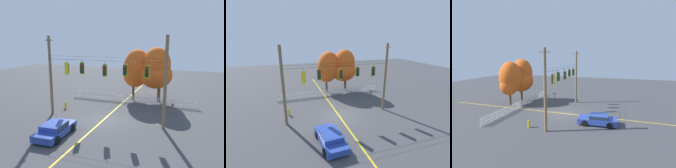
{
  "view_description": "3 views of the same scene",
  "coord_description": "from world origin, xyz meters",
  "views": [
    {
      "loc": [
        7.83,
        -18.83,
        7.78
      ],
      "look_at": [
        0.9,
        0.13,
        3.7
      ],
      "focal_mm": 34.98,
      "sensor_mm": 36.0,
      "label": 1
    },
    {
      "loc": [
        -5.54,
        -16.33,
        8.96
      ],
      "look_at": [
        -0.2,
        -0.2,
        3.96
      ],
      "focal_mm": 26.21,
      "sensor_mm": 36.0,
      "label": 2
    },
    {
      "loc": [
        -21.03,
        -7.01,
        7.41
      ],
      "look_at": [
        -0.08,
        0.03,
        3.91
      ],
      "focal_mm": 28.38,
      "sensor_mm": 36.0,
      "label": 3
    }
  ],
  "objects": [
    {
      "name": "ground",
      "position": [
        0.0,
        0.0,
        0.0
      ],
      "size": [
        80.0,
        80.0,
        0.0
      ],
      "primitive_type": "plane",
      "color": "#424244"
    },
    {
      "name": "lane_centerline_stripe",
      "position": [
        0.0,
        0.0,
        0.0
      ],
      "size": [
        0.16,
        36.0,
        0.01
      ],
      "primitive_type": "cube",
      "color": "gold",
      "rests_on": "ground"
    },
    {
      "name": "signal_support_span",
      "position": [
        0.0,
        -0.0,
        4.18
      ],
      "size": [
        11.98,
        1.1,
        8.21
      ],
      "color": "brown",
      "rests_on": "ground"
    },
    {
      "name": "traffic_signal_southbound_primary",
      "position": [
        -3.82,
        -0.01,
        5.0
      ],
      "size": [
        0.43,
        0.38,
        1.54
      ],
      "color": "black"
    },
    {
      "name": "traffic_signal_northbound_primary",
      "position": [
        -2.19,
        0.01,
        5.09
      ],
      "size": [
        0.43,
        0.38,
        1.42
      ],
      "color": "black"
    },
    {
      "name": "traffic_signal_northbound_secondary",
      "position": [
        0.2,
        0.01,
        4.98
      ],
      "size": [
        0.43,
        0.38,
        1.52
      ],
      "color": "black"
    },
    {
      "name": "traffic_signal_eastbound_side",
      "position": [
        2.19,
        0.01,
        5.1
      ],
      "size": [
        0.43,
        0.38,
        1.36
      ],
      "color": "black"
    },
    {
      "name": "traffic_signal_westbound_side",
      "position": [
        4.19,
        0.01,
        5.03
      ],
      "size": [
        0.43,
        0.38,
        1.46
      ],
      "color": "black"
    },
    {
      "name": "white_picket_fence",
      "position": [
        0.9,
        6.96,
        0.51
      ],
      "size": [
        15.99,
        0.06,
        1.01
      ],
      "color": "white",
      "rests_on": "ground"
    },
    {
      "name": "autumn_maple_near_fence",
      "position": [
        1.15,
        8.89,
        3.93
      ],
      "size": [
        3.59,
        3.22,
        6.63
      ],
      "color": "#473828",
      "rests_on": "ground"
    },
    {
      "name": "autumn_maple_mid",
      "position": [
        3.78,
        8.7,
        4.07
      ],
      "size": [
        4.14,
        3.97,
        6.94
      ],
      "color": "brown",
      "rests_on": "ground"
    },
    {
      "name": "parked_car",
      "position": [
        -2.34,
        -4.65,
        0.6
      ],
      "size": [
        2.2,
        4.24,
        1.15
      ],
      "color": "#28429E",
      "rests_on": "ground"
    },
    {
      "name": "fire_hydrant",
      "position": [
        -5.52,
        2.08,
        0.41
      ],
      "size": [
        0.38,
        0.22,
        0.83
      ],
      "color": "gold",
      "rests_on": "ground"
    },
    {
      "name": "roadside_mailbox",
      "position": [
        6.29,
        3.91,
        1.05
      ],
      "size": [
        0.25,
        0.44,
        1.3
      ],
      "color": "brown",
      "rests_on": "ground"
    }
  ]
}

